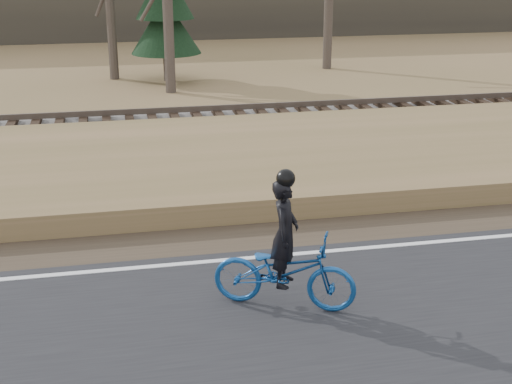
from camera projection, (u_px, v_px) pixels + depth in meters
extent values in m
plane|color=olive|center=(435.00, 250.00, 12.14)|extent=(120.00, 120.00, 0.00)
cube|color=silver|center=(430.00, 242.00, 12.31)|extent=(120.00, 0.12, 0.01)
cube|color=#473A2B|center=(407.00, 224.00, 13.24)|extent=(120.00, 1.60, 0.04)
cube|color=olive|center=(354.00, 166.00, 15.95)|extent=(120.00, 5.00, 0.44)
cube|color=slate|center=(309.00, 125.00, 19.46)|extent=(120.00, 3.00, 0.45)
cube|color=black|center=(309.00, 115.00, 19.36)|extent=(120.00, 2.40, 0.14)
cube|color=brown|center=(316.00, 116.00, 18.65)|extent=(120.00, 0.07, 0.15)
cube|color=brown|center=(302.00, 104.00, 19.98)|extent=(120.00, 0.07, 0.15)
imported|color=navy|center=(284.00, 272.00, 10.01)|extent=(2.15, 1.48, 1.07)
imported|color=black|center=(285.00, 233.00, 9.81)|extent=(0.57, 0.67, 1.54)
sphere|color=black|center=(286.00, 179.00, 9.55)|extent=(0.26, 0.26, 0.26)
cylinder|color=#493E35|center=(167.00, 62.00, 26.70)|extent=(0.28, 0.28, 1.38)
cone|color=black|center=(165.00, 26.00, 26.26)|extent=(2.60, 2.60, 2.01)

